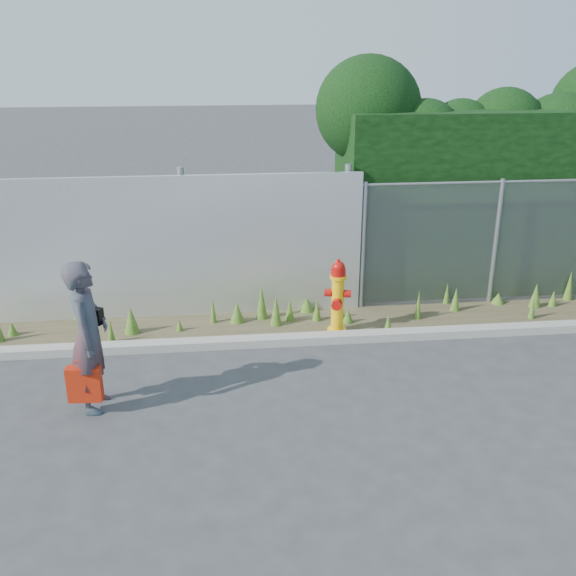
% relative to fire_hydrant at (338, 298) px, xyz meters
% --- Properties ---
extents(ground, '(80.00, 80.00, 0.00)m').
position_rel_fire_hydrant_xyz_m(ground, '(-0.50, -2.10, -0.55)').
color(ground, '#38383A').
rests_on(ground, ground).
extents(curb, '(16.00, 0.22, 0.12)m').
position_rel_fire_hydrant_xyz_m(curb, '(-0.50, -0.30, -0.49)').
color(curb, '#9C988D').
rests_on(curb, ground).
extents(weed_strip, '(16.00, 1.31, 0.55)m').
position_rel_fire_hydrant_xyz_m(weed_strip, '(0.31, 0.38, -0.42)').
color(weed_strip, '#4A402A').
rests_on(weed_strip, ground).
extents(corrugated_fence, '(8.50, 0.21, 2.30)m').
position_rel_fire_hydrant_xyz_m(corrugated_fence, '(-3.75, 0.90, 0.55)').
color(corrugated_fence, silver).
rests_on(corrugated_fence, ground).
extents(chainlink_fence, '(6.50, 0.07, 2.05)m').
position_rel_fire_hydrant_xyz_m(chainlink_fence, '(3.75, 0.90, 0.48)').
color(chainlink_fence, gray).
rests_on(chainlink_fence, ground).
extents(hedge, '(7.74, 1.91, 3.85)m').
position_rel_fire_hydrant_xyz_m(hedge, '(3.83, 1.97, 1.43)').
color(hedge, black).
rests_on(hedge, ground).
extents(fire_hydrant, '(0.38, 0.34, 1.13)m').
position_rel_fire_hydrant_xyz_m(fire_hydrant, '(0.00, 0.00, 0.00)').
color(fire_hydrant, yellow).
rests_on(fire_hydrant, ground).
extents(woman, '(0.45, 0.66, 1.79)m').
position_rel_fire_hydrant_xyz_m(woman, '(-3.17, -1.72, 0.35)').
color(woman, '#105A65').
rests_on(woman, ground).
extents(red_tote_bag, '(0.38, 0.14, 0.50)m').
position_rel_fire_hydrant_xyz_m(red_tote_bag, '(-3.24, -1.91, -0.15)').
color(red_tote_bag, '#B71B0A').
extents(black_shoulder_bag, '(0.25, 0.10, 0.19)m').
position_rel_fire_hydrant_xyz_m(black_shoulder_bag, '(-3.14, -1.59, 0.55)').
color(black_shoulder_bag, black).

